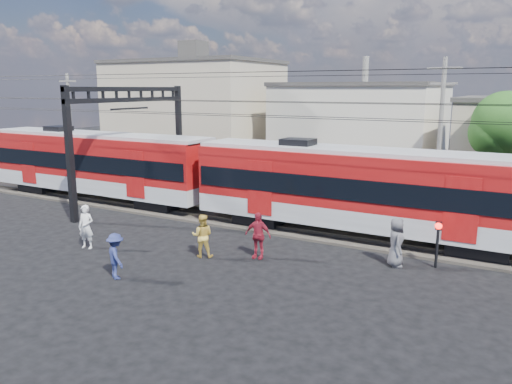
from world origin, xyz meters
TOP-DOWN VIEW (x-y plane):
  - ground at (0.00, 0.00)m, footprint 120.00×120.00m
  - track_bed at (0.00, 8.00)m, footprint 70.00×3.40m
  - rail_near at (0.00, 7.25)m, footprint 70.00×0.12m
  - rail_far at (0.00, 8.75)m, footprint 70.00×0.12m
  - commuter_train at (4.06, 8.00)m, footprint 50.30×3.08m
  - catenary at (-8.65, 8.00)m, footprint 70.00×9.30m
  - building_west at (-17.00, 24.00)m, footprint 14.28×10.20m
  - building_midwest at (-2.00, 27.00)m, footprint 12.24×12.24m
  - utility_pole_mid at (6.00, 15.00)m, footprint 1.80×0.24m
  - utility_pole_west at (-22.00, 14.00)m, footprint 1.80×0.24m
  - tree_near at (9.19, 18.09)m, footprint 3.82×3.64m
  - pedestrian_a at (-6.08, 0.75)m, footprint 0.78×0.60m
  - pedestrian_b at (-1.01, 2.26)m, footprint 1.09×1.00m
  - pedestrian_c at (-2.38, -1.26)m, footprint 1.27×1.09m
  - pedestrian_d at (1.07, 3.23)m, footprint 1.16×0.55m
  - pedestrian_e at (6.23, 5.02)m, footprint 0.96×1.12m
  - crossing_signal at (7.67, 5.61)m, footprint 0.27×0.27m

SIDE VIEW (x-z plane):
  - ground at x=0.00m, z-range 0.00..0.00m
  - track_bed at x=0.00m, z-range 0.00..0.12m
  - rail_near at x=0.00m, z-range 0.12..0.24m
  - rail_far at x=0.00m, z-range 0.12..0.24m
  - pedestrian_c at x=-2.38m, z-range 0.00..1.70m
  - pedestrian_b at x=-1.01m, z-range 0.00..1.81m
  - pedestrian_a at x=-6.08m, z-range 0.00..1.92m
  - pedestrian_d at x=1.07m, z-range 0.00..1.93m
  - pedestrian_e at x=6.23m, z-range 0.00..1.95m
  - crossing_signal at x=7.67m, z-range 0.36..2.21m
  - commuter_train at x=4.06m, z-range 0.31..4.49m
  - building_midwest at x=-2.00m, z-range 0.01..7.31m
  - utility_pole_west at x=-22.00m, z-range 0.28..8.28m
  - utility_pole_mid at x=6.00m, z-range 0.28..8.78m
  - building_west at x=-17.00m, z-range 0.01..9.31m
  - tree_near at x=9.19m, z-range 1.30..8.02m
  - catenary at x=-8.65m, z-range 1.38..8.89m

